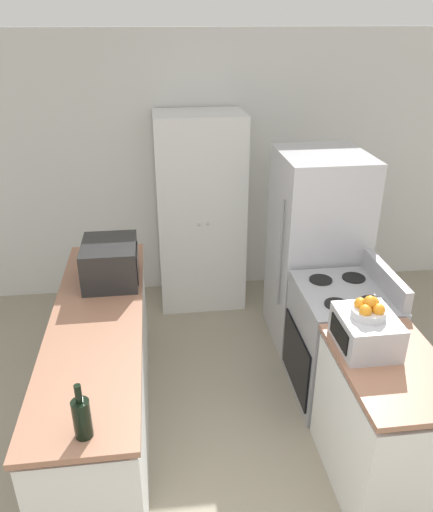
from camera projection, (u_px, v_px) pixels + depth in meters
wall_back at (198, 169)px, 4.99m from camera, size 7.00×0.06×2.60m
counter_left at (103, 375)px, 3.46m from camera, size 0.60×2.31×0.91m
counter_right at (383, 426)px, 3.03m from camera, size 0.60×0.90×0.91m
pantry_cabinet at (200, 213)px, 4.85m from camera, size 0.83×0.59×1.91m
stove at (339, 342)px, 3.77m from camera, size 0.66×0.73×1.07m
refrigerator at (315, 251)px, 4.31m from camera, size 0.72×0.76×1.71m
microwave at (111, 262)px, 3.66m from camera, size 0.40×0.47×0.30m
wine_bottle at (82, 417)px, 2.31m from camera, size 0.09×0.09×0.30m
toaster_oven at (366, 331)px, 2.94m from camera, size 0.33×0.38×0.21m
fruit_bowl at (369, 309)px, 2.87m from camera, size 0.20×0.20×0.13m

